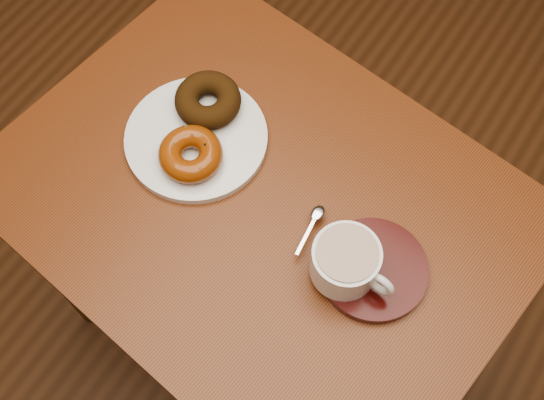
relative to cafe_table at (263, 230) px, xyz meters
The scene contains 8 objects.
ground 0.66m from the cafe_table, 128.16° to the left, with size 6.00×6.00×0.00m, color #502F19.
cafe_table is the anchor object (origin of this frame).
donut_plate 0.20m from the cafe_table, 168.66° to the left, with size 0.24×0.24×0.01m, color silver.
donut_cinnamon 0.25m from the cafe_table, 151.99° to the left, with size 0.11×0.11×0.04m, color #331D0A.
donut_caramel 0.21m from the cafe_table, behind, with size 0.14×0.14×0.04m.
saucer 0.25m from the cafe_table, ahead, with size 0.16×0.16×0.02m, color #350907.
coffee_cup 0.25m from the cafe_table, 11.83° to the right, with size 0.13×0.10×0.07m.
teaspoon 0.17m from the cafe_table, ahead, with size 0.02×0.09×0.01m.
Camera 1 is at (0.31, -0.43, 1.76)m, focal length 45.00 mm.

